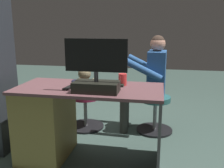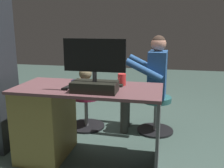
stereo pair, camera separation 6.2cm
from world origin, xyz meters
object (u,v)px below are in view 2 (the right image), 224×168
(teddy_bear, at_px, (86,81))
(desk, at_px, (55,119))
(cup, at_px, (122,80))
(visitor_chair, at_px, (156,112))
(monitor, at_px, (95,76))
(office_chair_teddy, at_px, (86,108))
(keyboard, at_px, (102,84))
(person, at_px, (150,78))
(tv_remote, at_px, (68,88))
(computer_mouse, at_px, (74,81))

(teddy_bear, bearing_deg, desk, 84.52)
(cup, xyz_separation_m, visitor_chair, (-0.30, -0.66, -0.52))
(monitor, xyz_separation_m, office_chair_teddy, (0.38, -0.90, -0.61))
(keyboard, xyz_separation_m, visitor_chair, (-0.49, -0.68, -0.48))
(office_chair_teddy, height_order, person, person)
(cup, xyz_separation_m, office_chair_teddy, (0.56, -0.61, -0.52))
(office_chair_teddy, bearing_deg, tv_remote, 97.28)
(monitor, height_order, person, monitor)
(monitor, relative_size, tv_remote, 3.49)
(computer_mouse, distance_m, teddy_bear, 0.65)
(person, bearing_deg, office_chair_teddy, 2.99)
(monitor, relative_size, person, 0.45)
(computer_mouse, height_order, teddy_bear, teddy_bear)
(computer_mouse, xyz_separation_m, visitor_chair, (-0.77, -0.67, -0.48))
(keyboard, bearing_deg, person, -121.28)
(desk, bearing_deg, keyboard, -164.71)
(tv_remote, relative_size, person, 0.13)
(keyboard, relative_size, person, 0.36)
(office_chair_teddy, bearing_deg, keyboard, 119.99)
(desk, bearing_deg, tv_remote, 153.95)
(computer_mouse, height_order, visitor_chair, computer_mouse)
(computer_mouse, bearing_deg, teddy_bear, -81.97)
(tv_remote, height_order, person, person)
(desk, relative_size, person, 1.15)
(keyboard, xyz_separation_m, tv_remote, (0.26, 0.21, -0.00))
(monitor, distance_m, keyboard, 0.30)
(desk, distance_m, cup, 0.75)
(desk, height_order, monitor, monitor)
(computer_mouse, relative_size, cup, 0.89)
(desk, distance_m, computer_mouse, 0.41)
(computer_mouse, distance_m, cup, 0.47)
(monitor, bearing_deg, computer_mouse, -44.31)
(monitor, height_order, keyboard, monitor)
(tv_remote, distance_m, person, 1.11)
(person, bearing_deg, teddy_bear, 2.17)
(visitor_chair, relative_size, person, 0.38)
(keyboard, distance_m, office_chair_teddy, 0.88)
(monitor, height_order, teddy_bear, monitor)
(desk, bearing_deg, cup, -167.51)
(teddy_bear, bearing_deg, person, -177.83)
(cup, bearing_deg, computer_mouse, 0.76)
(keyboard, bearing_deg, visitor_chair, -126.05)
(cup, relative_size, person, 0.09)
(computer_mouse, height_order, office_chair_teddy, computer_mouse)
(cup, bearing_deg, person, -108.45)
(desk, relative_size, teddy_bear, 3.87)
(visitor_chair, bearing_deg, cup, 65.33)
(cup, relative_size, office_chair_teddy, 0.24)
(cup, relative_size, tv_remote, 0.72)
(cup, distance_m, teddy_bear, 0.86)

